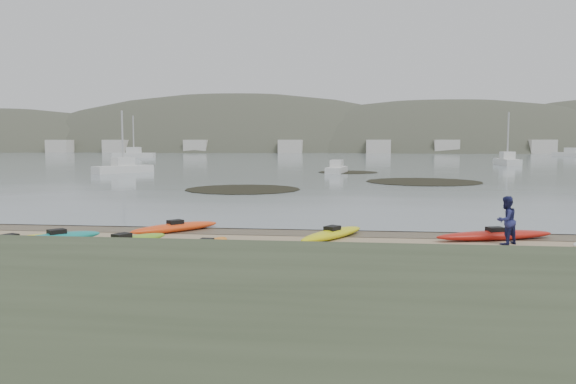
# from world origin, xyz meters

# --- Properties ---
(ground) EXTENTS (600.00, 600.00, 0.00)m
(ground) POSITION_xyz_m (0.00, 0.00, 0.00)
(ground) COLOR tan
(ground) RESTS_ON ground
(wet_sand) EXTENTS (60.00, 60.00, 0.00)m
(wet_sand) POSITION_xyz_m (0.00, -0.30, 0.00)
(wet_sand) COLOR brown
(wet_sand) RESTS_ON ground
(water) EXTENTS (1200.00, 1200.00, 0.00)m
(water) POSITION_xyz_m (0.00, 300.00, 0.01)
(water) COLOR slate
(water) RESTS_ON ground
(kayaks) EXTENTS (23.62, 8.75, 0.34)m
(kayaks) POSITION_xyz_m (-1.03, -3.49, 0.17)
(kayaks) COLOR #FB4815
(kayaks) RESTS_ON ground
(person_east) EXTENTS (1.01, 0.97, 1.64)m
(person_east) POSITION_xyz_m (7.64, -2.19, 0.82)
(person_east) COLOR navy
(person_east) RESTS_ON ground
(kelp_mats) EXTENTS (22.83, 30.80, 0.04)m
(kelp_mats) POSITION_xyz_m (2.53, 26.99, 0.03)
(kelp_mats) COLOR black
(kelp_mats) RESTS_ON water
(moored_boats) EXTENTS (104.91, 85.04, 1.22)m
(moored_boats) POSITION_xyz_m (-0.04, 79.71, 0.54)
(moored_boats) COLOR silver
(moored_boats) RESTS_ON ground
(far_hills) EXTENTS (550.00, 135.00, 80.00)m
(far_hills) POSITION_xyz_m (39.38, 193.97, -15.93)
(far_hills) COLOR #384235
(far_hills) RESTS_ON ground
(far_town) EXTENTS (199.00, 5.00, 4.00)m
(far_town) POSITION_xyz_m (6.00, 145.00, 2.00)
(far_town) COLOR beige
(far_town) RESTS_ON ground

